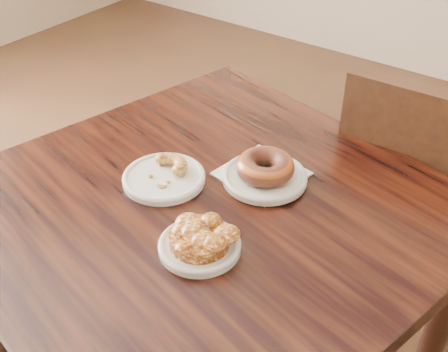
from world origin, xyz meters
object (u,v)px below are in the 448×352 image
Objects in this scene: chair_far at (441,217)px; apple_fritter at (199,236)px; cruller_fragment at (163,171)px; cafe_table at (210,327)px; glazed_donut at (265,167)px.

apple_fritter is (-0.25, -0.72, 0.33)m from chair_far.
cruller_fragment is at bearing 147.91° from apple_fritter.
chair_far is 6.15× the size of apple_fritter.
chair_far reaches higher than cruller_fragment.
glazed_donut is at bearing 78.73° from cafe_table.
chair_far reaches higher than glazed_donut.
apple_fritter is at bearing -32.09° from cruller_fragment.
apple_fritter is (0.07, -0.11, 0.40)m from cafe_table.
cafe_table is 0.43m from glazed_donut.
chair_far is 9.29× the size of cruller_fragment.
cruller_fragment is at bearing -144.39° from glazed_donut.
apple_fritter is 1.51× the size of cruller_fragment.
cafe_table is at bearing -114.27° from glazed_donut.
apple_fritter is at bearing -86.12° from glazed_donut.
cafe_table is at bearing 121.89° from apple_fritter.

